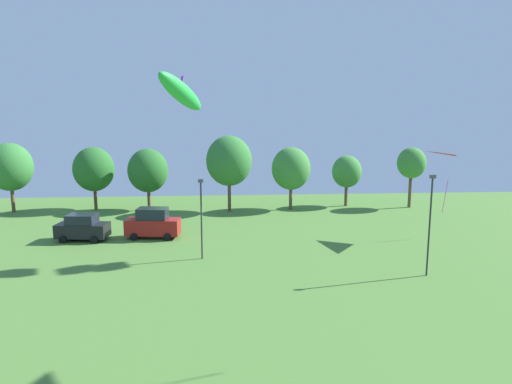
# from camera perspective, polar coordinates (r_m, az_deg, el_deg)

# --- Properties ---
(kite_flying_3) EXTENTS (2.64, 3.31, 4.09)m
(kite_flying_3) POSITION_cam_1_polar(r_m,az_deg,el_deg) (43.14, 23.74, 2.59)
(kite_flying_3) COLOR red
(kite_flying_9) EXTENTS (1.84, 2.96, 1.71)m
(kite_flying_9) POSITION_cam_1_polar(r_m,az_deg,el_deg) (16.89, -9.36, 12.21)
(kite_flying_9) COLOR green
(parked_car_leftmost) EXTENTS (4.45, 2.46, 2.28)m
(parked_car_leftmost) POSITION_cam_1_polar(r_m,az_deg,el_deg) (41.67, -20.87, -4.16)
(parked_car_leftmost) COLOR black
(parked_car_leftmost) RESTS_ON ground
(parked_car_second_from_left) EXTENTS (4.77, 2.30, 2.66)m
(parked_car_second_from_left) POSITION_cam_1_polar(r_m,az_deg,el_deg) (40.65, -12.78, -3.86)
(parked_car_second_from_left) COLOR maroon
(parked_car_second_from_left) RESTS_ON ground
(light_post_0) EXTENTS (0.36, 0.20, 5.99)m
(light_post_0) POSITION_cam_1_polar(r_m,az_deg,el_deg) (33.77, -6.85, -2.78)
(light_post_0) COLOR #2D2D33
(light_post_0) RESTS_ON ground
(light_post_1) EXTENTS (0.36, 0.20, 6.81)m
(light_post_1) POSITION_cam_1_polar(r_m,az_deg,el_deg) (32.02, 20.91, -3.29)
(light_post_1) COLOR #2D2D33
(light_post_1) RESTS_ON ground
(treeline_tree_0) EXTENTS (4.75, 4.75, 7.63)m
(treeline_tree_0) POSITION_cam_1_polar(r_m,az_deg,el_deg) (56.17, -28.41, 2.76)
(treeline_tree_0) COLOR brown
(treeline_tree_0) RESTS_ON ground
(treeline_tree_1) EXTENTS (4.50, 4.50, 7.06)m
(treeline_tree_1) POSITION_cam_1_polar(r_m,az_deg,el_deg) (54.11, -19.62, 2.69)
(treeline_tree_1) COLOR brown
(treeline_tree_1) RESTS_ON ground
(treeline_tree_2) EXTENTS (4.42, 4.42, 6.92)m
(treeline_tree_2) POSITION_cam_1_polar(r_m,az_deg,el_deg) (52.01, -13.36, 2.61)
(treeline_tree_2) COLOR brown
(treeline_tree_2) RESTS_ON ground
(treeline_tree_3) EXTENTS (4.99, 4.99, 8.38)m
(treeline_tree_3) POSITION_cam_1_polar(r_m,az_deg,el_deg) (49.85, -3.39, 3.90)
(treeline_tree_3) COLOR brown
(treeline_tree_3) RESTS_ON ground
(treeline_tree_4) EXTENTS (4.34, 4.34, 7.04)m
(treeline_tree_4) POSITION_cam_1_polar(r_m,az_deg,el_deg) (51.22, 4.40, 2.93)
(treeline_tree_4) COLOR brown
(treeline_tree_4) RESTS_ON ground
(treeline_tree_5) EXTENTS (3.41, 3.41, 5.94)m
(treeline_tree_5) POSITION_cam_1_polar(r_m,az_deg,el_deg) (54.14, 11.28, 2.51)
(treeline_tree_5) COLOR brown
(treeline_tree_5) RESTS_ON ground
(treeline_tree_6) EXTENTS (3.22, 3.22, 6.95)m
(treeline_tree_6) POSITION_cam_1_polar(r_m,az_deg,el_deg) (55.05, 18.87, 3.42)
(treeline_tree_6) COLOR brown
(treeline_tree_6) RESTS_ON ground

